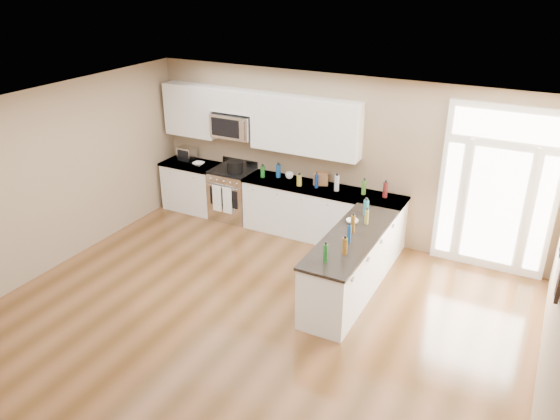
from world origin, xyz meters
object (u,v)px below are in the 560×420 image
(peninsula_cabinet, at_px, (351,267))
(kitchen_range, at_px, (233,194))
(toaster_oven, at_px, (187,154))
(stockpot, at_px, (235,166))

(peninsula_cabinet, height_order, kitchen_range, kitchen_range)
(kitchen_range, bearing_deg, toaster_oven, 175.23)
(kitchen_range, height_order, stockpot, stockpot)
(kitchen_range, height_order, toaster_oven, toaster_oven)
(peninsula_cabinet, distance_m, kitchen_range, 3.23)
(kitchen_range, xyz_separation_m, toaster_oven, (-1.07, 0.09, 0.59))
(kitchen_range, xyz_separation_m, stockpot, (0.11, -0.06, 0.58))
(peninsula_cabinet, distance_m, stockpot, 3.17)
(stockpot, height_order, toaster_oven, toaster_oven)
(stockpot, bearing_deg, kitchen_range, 150.46)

